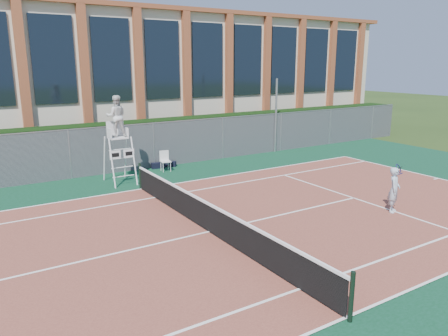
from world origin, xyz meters
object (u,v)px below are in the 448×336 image
umpire_chair (116,119)px  tennis_player (394,190)px  plastic_chair (165,159)px  steel_pole (276,116)px

umpire_chair → tennis_player: size_ratio=2.37×
umpire_chair → plastic_chair: 3.46m
steel_pole → tennis_player: steel_pole is taller
umpire_chair → plastic_chair: bearing=18.4°
plastic_chair → tennis_player: size_ratio=0.61×
plastic_chair → umpire_chair: bearing=-161.6°
umpire_chair → plastic_chair: size_ratio=3.91×
tennis_player → umpire_chair: bearing=127.2°
plastic_chair → tennis_player: (4.16, -9.68, 0.24)m
tennis_player → steel_pole: bearing=73.0°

